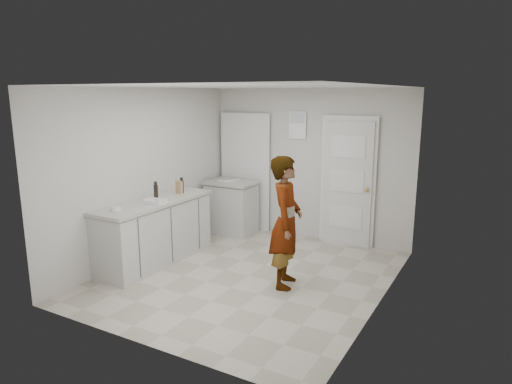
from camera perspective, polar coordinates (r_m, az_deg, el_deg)
The scene contains 12 objects.
ground at distance 6.27m, azimuth -0.89°, elevation -10.42°, with size 4.00×4.00×0.00m, color #9D9683.
room_shell at distance 7.74m, azimuth 5.23°, elevation 1.83°, with size 4.00×4.00×4.00m.
main_counter at distance 6.79m, azimuth -12.47°, elevation -5.10°, with size 0.64×1.96×0.93m.
side_counter at distance 8.01m, azimuth -3.08°, elevation -2.14°, with size 0.84×0.61×0.93m.
person at distance 5.73m, azimuth 3.76°, elevation -3.78°, with size 0.61×0.40×1.67m, color silver.
cake_mix_box at distance 7.02m, azimuth -9.58°, elevation 0.59°, with size 0.12×0.05×0.19m, color #906548.
spice_jar at distance 7.03m, azimuth -9.34°, elevation 0.15°, with size 0.05×0.05×0.08m, color tan.
oil_cruet_a at distance 7.05m, azimuth -9.27°, elevation 0.82°, with size 0.06×0.06×0.24m.
oil_cruet_b at distance 6.63m, azimuth -12.41°, elevation 0.12°, with size 0.06×0.06×0.28m.
baking_dish at distance 6.47m, azimuth -12.52°, elevation -1.17°, with size 0.32×0.23×0.05m.
egg_bowl at distance 6.19m, azimuth -17.13°, elevation -2.03°, with size 0.12×0.12×0.05m.
papers at distance 8.00m, azimuth -3.42°, elevation 1.52°, with size 0.25×0.32×0.01m, color white.
Camera 1 is at (2.91, -5.01, 2.42)m, focal length 32.00 mm.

